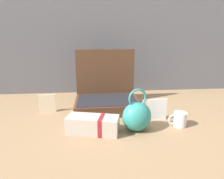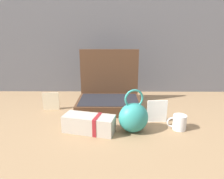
{
  "view_description": "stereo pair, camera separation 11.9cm",
  "coord_description": "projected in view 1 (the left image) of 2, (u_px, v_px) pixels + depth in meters",
  "views": [
    {
      "loc": [
        -0.13,
        -1.16,
        0.5
      ],
      "look_at": [
        -0.02,
        -0.02,
        0.18
      ],
      "focal_mm": 31.31,
      "sensor_mm": 36.0,
      "label": 1
    },
    {
      "loc": [
        -0.01,
        -1.16,
        0.5
      ],
      "look_at": [
        -0.02,
        -0.02,
        0.18
      ],
      "focal_mm": 31.31,
      "sensor_mm": 36.0,
      "label": 2
    }
  ],
  "objects": [
    {
      "name": "ground_plane",
      "position": [
        115.0,
        115.0,
        1.26
      ],
      "size": [
        6.0,
        6.0,
        0.0
      ],
      "primitive_type": "plane",
      "color": "#8C6D4C"
    },
    {
      "name": "back_wall",
      "position": [
        108.0,
        10.0,
        1.62
      ],
      "size": [
        3.2,
        0.06,
        1.4
      ],
      "primitive_type": "cube",
      "color": "#56565B",
      "rests_on": "ground_plane"
    },
    {
      "name": "open_suitcase",
      "position": [
        106.0,
        95.0,
        1.38
      ],
      "size": [
        0.43,
        0.32,
        0.4
      ],
      "color": "#4C301E",
      "rests_on": "ground_plane"
    },
    {
      "name": "teal_pouch_handbag",
      "position": [
        137.0,
        116.0,
        1.04
      ],
      "size": [
        0.18,
        0.16,
        0.23
      ],
      "color": "teal",
      "rests_on": "ground_plane"
    },
    {
      "name": "cream_toiletry_bag",
      "position": [
        93.0,
        125.0,
        1.02
      ],
      "size": [
        0.29,
        0.17,
        0.09
      ],
      "color": "#B2A899",
      "rests_on": "ground_plane"
    },
    {
      "name": "coffee_mug",
      "position": [
        180.0,
        119.0,
        1.1
      ],
      "size": [
        0.11,
        0.07,
        0.08
      ],
      "color": "silver",
      "rests_on": "ground_plane"
    },
    {
      "name": "info_card_left",
      "position": [
        47.0,
        103.0,
        1.29
      ],
      "size": [
        0.11,
        0.02,
        0.12
      ],
      "primitive_type": "cube",
      "rotation": [
        0.0,
        0.0,
        0.08
      ],
      "color": "beige",
      "rests_on": "ground_plane"
    },
    {
      "name": "poster_card_right",
      "position": [
        157.0,
        110.0,
        1.17
      ],
      "size": [
        0.12,
        0.01,
        0.13
      ],
      "primitive_type": "cube",
      "rotation": [
        0.0,
        0.0,
        0.04
      ],
      "color": "white",
      "rests_on": "ground_plane"
    }
  ]
}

